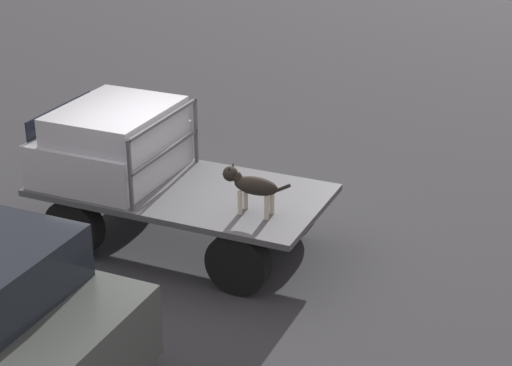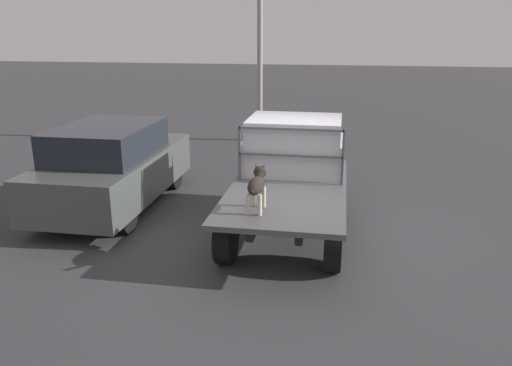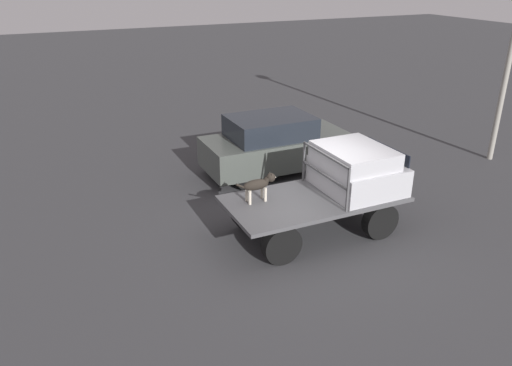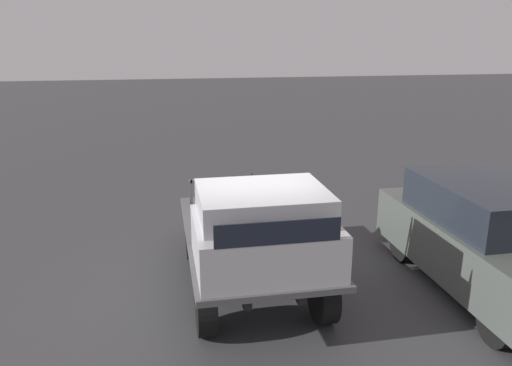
# 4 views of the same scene
# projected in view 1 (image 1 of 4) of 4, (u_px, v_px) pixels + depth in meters

# --- Properties ---
(ground_plane) EXTENTS (80.00, 80.00, 0.00)m
(ground_plane) POSITION_uv_depth(u_px,v_px,m) (184.00, 245.00, 11.45)
(ground_plane) COLOR #38383A
(flatbed_truck) EXTENTS (3.77, 1.87, 0.85)m
(flatbed_truck) POSITION_uv_depth(u_px,v_px,m) (182.00, 204.00, 11.21)
(flatbed_truck) COLOR black
(flatbed_truck) RESTS_ON ground
(truck_cab) EXTENTS (1.55, 1.75, 0.96)m
(truck_cab) POSITION_uv_depth(u_px,v_px,m) (112.00, 143.00, 11.30)
(truck_cab) COLOR #B7B7BC
(truck_cab) RESTS_ON flatbed_truck
(truck_headboard) EXTENTS (0.04, 1.75, 0.92)m
(truck_headboard) POSITION_uv_depth(u_px,v_px,m) (165.00, 141.00, 10.94)
(truck_headboard) COLOR #4C4C4F
(truck_headboard) RESTS_ON flatbed_truck
(dog) EXTENTS (0.92, 0.23, 0.60)m
(dog) POSITION_uv_depth(u_px,v_px,m) (250.00, 185.00, 10.27)
(dog) COLOR beige
(dog) RESTS_ON flatbed_truck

